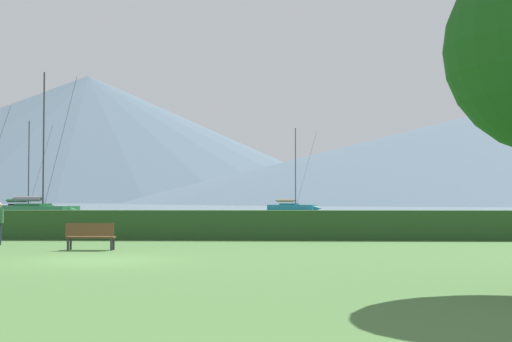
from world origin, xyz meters
TOP-DOWN VIEW (x-y plane):
  - ground_plane at (0.00, 0.00)m, footprint 1000.00×1000.00m
  - harbor_water at (0.00, 137.00)m, footprint 320.00×246.00m
  - hedge_line at (0.00, 11.00)m, footprint 80.00×1.20m
  - sailboat_slip_2 at (6.71, 77.12)m, footprint 7.39×4.04m
  - sailboat_slip_4 at (-16.32, 43.15)m, footprint 8.59×4.79m
  - sailboat_slip_5 at (-24.54, 62.78)m, footprint 7.66×3.49m
  - park_bench_near_path at (-1.28, 4.20)m, footprint 1.69×0.48m
  - distant_hill_central_peak at (-111.52, 411.66)m, footprint 339.19×339.19m

SIDE VIEW (x-z plane):
  - ground_plane at x=0.00m, z-range 0.00..0.00m
  - harbor_water at x=0.00m, z-range 0.00..0.00m
  - park_bench_near_path at x=-1.28m, z-range 0.06..1.01m
  - sailboat_slip_2 at x=6.71m, z-range -5.02..6.27m
  - sailboat_slip_5 at x=-24.54m, z-range -4.78..6.06m
  - hedge_line at x=0.00m, z-range 0.00..1.29m
  - sailboat_slip_4 at x=-16.32m, z-range -5.81..7.27m
  - distant_hill_central_peak at x=-111.52m, z-range 0.00..75.68m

